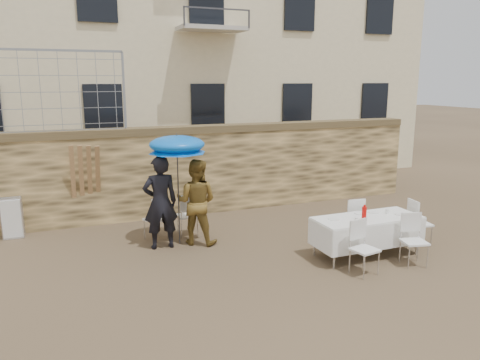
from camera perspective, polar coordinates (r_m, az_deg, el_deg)
name	(u,v)px	position (r m, az deg, el deg)	size (l,w,h in m)	color
ground	(268,294)	(7.75, 3.37, -13.65)	(80.00, 80.00, 0.00)	brown
stone_wall	(184,171)	(11.92, -6.79, 1.07)	(13.00, 0.50, 2.20)	olive
chain_link_fence	(50,92)	(11.31, -22.12, 9.90)	(3.20, 0.06, 1.80)	gray
man_suit	(160,202)	(9.53, -9.68, -2.72)	(0.70, 0.46, 1.91)	black
woman_dress	(196,202)	(9.72, -5.35, -2.66)	(0.87, 0.68, 1.79)	olive
umbrella	(177,148)	(9.50, -7.68, 3.93)	(1.17, 1.17, 2.15)	#3F3F44
couple_chair_left	(156,218)	(10.18, -10.25, -4.56)	(0.48, 0.48, 0.96)	white
couple_chair_right	(187,214)	(10.33, -6.44, -4.19)	(0.48, 0.48, 0.96)	white
banquet_table	(368,219)	(9.39, 15.28, -4.63)	(2.10, 0.85, 0.78)	white
soda_bottle	(364,214)	(9.11, 14.90, -3.98)	(0.09, 0.09, 0.26)	red
table_chair_front_left	(365,248)	(8.55, 14.97, -8.04)	(0.48, 0.48, 0.96)	white
table_chair_front_right	(415,240)	(9.23, 20.51, -6.91)	(0.48, 0.48, 0.96)	white
table_chair_back	(351,219)	(10.19, 13.41, -4.68)	(0.48, 0.48, 0.96)	white
table_chair_side	(420,222)	(10.41, 21.08, -4.82)	(0.48, 0.48, 0.96)	white
chair_stack_right	(13,216)	(11.35, -25.99, -3.97)	(0.46, 0.40, 0.92)	white
wood_planks	(87,185)	(11.27, -18.11, -0.61)	(0.70, 0.20, 2.00)	#A37749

